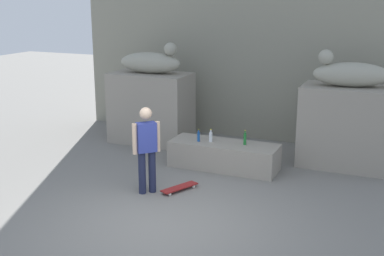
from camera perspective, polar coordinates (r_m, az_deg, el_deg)
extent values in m
plane|color=slate|center=(8.50, -3.46, -10.74)|extent=(40.00, 40.00, 0.00)
cube|color=gray|center=(13.14, 8.17, 13.32)|extent=(9.99, 0.60, 6.70)
cube|color=gray|center=(12.81, -4.65, 2.28)|extent=(1.99, 1.11, 1.78)
cube|color=gray|center=(11.42, 17.18, 0.10)|extent=(1.99, 1.11, 1.78)
ellipsoid|color=#9C9B8A|center=(12.61, -4.76, 7.38)|extent=(1.63, 0.64, 0.52)
sphere|color=#9C9B8A|center=(12.35, -2.46, 8.92)|extent=(0.32, 0.32, 0.32)
ellipsoid|color=#9C9B8A|center=(11.20, 17.63, 5.79)|extent=(1.68, 0.86, 0.52)
sphere|color=#9C9B8A|center=(11.11, 14.93, 7.78)|extent=(0.32, 0.32, 0.32)
cube|color=gray|center=(10.97, 3.63, -3.12)|extent=(2.35, 0.84, 0.57)
cylinder|color=#1E233F|center=(9.59, -5.67, -5.08)|extent=(0.14, 0.14, 0.82)
cylinder|color=#1E233F|center=(9.64, -4.53, -4.93)|extent=(0.14, 0.14, 0.82)
cube|color=#333F99|center=(9.40, -5.20, -1.05)|extent=(0.39, 0.40, 0.56)
sphere|color=beige|center=(9.29, -5.26, 1.65)|extent=(0.23, 0.23, 0.23)
cylinder|color=beige|center=(9.34, -6.51, -1.25)|extent=(0.09, 0.09, 0.58)
cylinder|color=beige|center=(9.47, -3.90, -0.96)|extent=(0.09, 0.09, 0.58)
cube|color=maroon|center=(9.79, -1.42, -6.72)|extent=(0.52, 0.81, 0.02)
cylinder|color=white|center=(10.03, -0.36, -6.41)|extent=(0.05, 0.06, 0.06)
cylinder|color=white|center=(9.94, 0.17, -6.63)|extent=(0.05, 0.06, 0.06)
cylinder|color=white|center=(9.68, -3.05, -7.26)|extent=(0.05, 0.06, 0.06)
cylinder|color=white|center=(9.58, -2.52, -7.50)|extent=(0.05, 0.06, 0.06)
cylinder|color=#194C99|center=(10.95, 0.75, -1.01)|extent=(0.06, 0.06, 0.20)
cylinder|color=#194C99|center=(10.92, 0.75, -0.34)|extent=(0.03, 0.03, 0.06)
cylinder|color=yellow|center=(10.91, 0.75, -0.16)|extent=(0.03, 0.03, 0.01)
cylinder|color=silver|center=(10.94, 2.14, -1.02)|extent=(0.08, 0.08, 0.21)
cylinder|color=silver|center=(10.90, 2.14, -0.34)|extent=(0.03, 0.03, 0.06)
cylinder|color=yellow|center=(10.89, 2.14, -0.15)|extent=(0.04, 0.04, 0.01)
cylinder|color=#1E722D|center=(10.76, 6.01, -1.25)|extent=(0.06, 0.06, 0.25)
cylinder|color=#1E722D|center=(10.72, 6.03, -0.46)|extent=(0.03, 0.03, 0.06)
cylinder|color=yellow|center=(10.71, 6.04, -0.27)|extent=(0.03, 0.03, 0.01)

